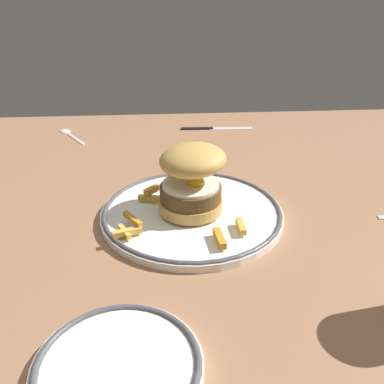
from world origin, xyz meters
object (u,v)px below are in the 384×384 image
Objects in this scene: burger at (192,178)px; knife at (211,128)px; side_plate at (118,367)px; spoon at (67,132)px; dinner_plate at (192,213)px.

burger is 0.63× the size of knife.
side_plate reaches higher than knife.
spoon is at bearing 104.27° from side_plate.
spoon is (-35.58, -0.60, 0.10)cm from knife.
burger reaches higher than dinner_plate.
knife is 35.59cm from spoon.
side_plate is 0.95× the size of knife.
dinner_plate and side_plate have the same top height.
dinner_plate is at bearing 72.30° from side_plate.
knife is at bearing 79.49° from burger.
side_plate is 74.44cm from knife.
dinner_plate reaches higher than spoon.
knife is at bearing 76.55° from side_plate.
knife is (17.32, 72.40, -0.57)cm from side_plate.
side_plate is 1.42× the size of spoon.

